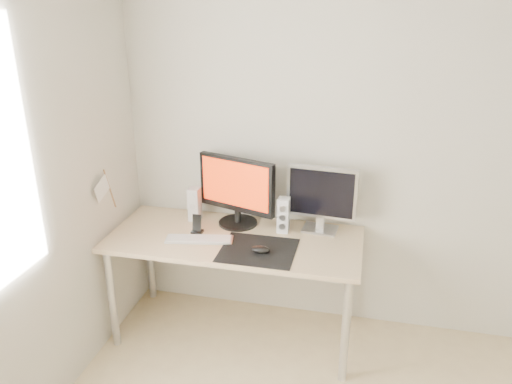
{
  "coord_description": "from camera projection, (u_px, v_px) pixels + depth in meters",
  "views": [
    {
      "loc": [
        -0.16,
        -1.36,
        2.15
      ],
      "look_at": [
        -0.81,
        1.48,
        1.01
      ],
      "focal_mm": 35.0,
      "sensor_mm": 36.0,
      "label": 1
    }
  ],
  "objects": [
    {
      "name": "phone_dock",
      "position": [
        197.0,
        227.0,
        3.21
      ],
      "size": [
        0.07,
        0.06,
        0.13
      ],
      "color": "black",
      "rests_on": "desk"
    },
    {
      "name": "second_monitor",
      "position": [
        322.0,
        196.0,
        3.17
      ],
      "size": [
        0.45,
        0.18,
        0.43
      ],
      "color": "#B3B3B5",
      "rests_on": "desk"
    },
    {
      "name": "speaker_left",
      "position": [
        195.0,
        204.0,
        3.37
      ],
      "size": [
        0.07,
        0.09,
        0.23
      ],
      "color": "silver",
      "rests_on": "desk"
    },
    {
      "name": "wall_back",
      "position": [
        392.0,
        152.0,
        3.11
      ],
      "size": [
        3.5,
        0.0,
        3.5
      ],
      "primitive_type": "plane",
      "rotation": [
        1.57,
        0.0,
        0.0
      ],
      "color": "silver",
      "rests_on": "ground"
    },
    {
      "name": "keyboard",
      "position": [
        199.0,
        239.0,
        3.12
      ],
      "size": [
        0.43,
        0.2,
        0.02
      ],
      "color": "silver",
      "rests_on": "desk"
    },
    {
      "name": "main_monitor",
      "position": [
        237.0,
        189.0,
        3.25
      ],
      "size": [
        0.54,
        0.33,
        0.47
      ],
      "color": "black",
      "rests_on": "desk"
    },
    {
      "name": "pennant",
      "position": [
        105.0,
        188.0,
        3.08
      ],
      "size": [
        0.01,
        0.23,
        0.29
      ],
      "color": "#A57F54",
      "rests_on": "wall_left"
    },
    {
      "name": "mousepad",
      "position": [
        258.0,
        250.0,
        3.0
      ],
      "size": [
        0.45,
        0.4,
        0.0
      ],
      "primitive_type": "cube",
      "color": "black",
      "rests_on": "desk"
    },
    {
      "name": "speaker_right",
      "position": [
        283.0,
        215.0,
        3.2
      ],
      "size": [
        0.07,
        0.09,
        0.23
      ],
      "color": "white",
      "rests_on": "desk"
    },
    {
      "name": "mouse",
      "position": [
        260.0,
        249.0,
        2.96
      ],
      "size": [
        0.12,
        0.07,
        0.04
      ],
      "primitive_type": "ellipsoid",
      "color": "black",
      "rests_on": "mousepad"
    },
    {
      "name": "desk",
      "position": [
        235.0,
        248.0,
        3.19
      ],
      "size": [
        1.6,
        0.7,
        0.73
      ],
      "color": "#D1B587",
      "rests_on": "ground"
    }
  ]
}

